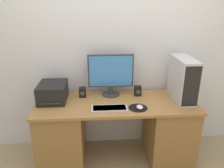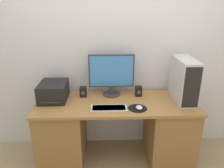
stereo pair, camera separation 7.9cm
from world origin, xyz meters
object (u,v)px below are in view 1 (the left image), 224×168
object	(u,v)px
speaker_left	(83,92)
speaker_right	(138,91)
printer	(53,92)
computer_tower	(183,79)
mouse	(140,107)
keyboard	(109,108)
monitor	(111,73)

from	to	relation	value
speaker_left	speaker_right	xyz separation A→B (m)	(0.64, 0.00, 0.00)
speaker_left	speaker_right	distance (m)	0.64
speaker_left	speaker_right	size ratio (longest dim) A/B	1.00
printer	speaker_left	bearing A→B (deg)	12.80
computer_tower	mouse	bearing A→B (deg)	-158.21
speaker_left	mouse	bearing A→B (deg)	-29.67
mouse	printer	distance (m)	0.96
keyboard	printer	world-z (taller)	printer
keyboard	speaker_left	xyz separation A→B (m)	(-0.29, 0.33, 0.05)
monitor	speaker_right	xyz separation A→B (m)	(0.31, -0.04, -0.21)
keyboard	printer	bearing A→B (deg)	157.07
monitor	computer_tower	bearing A→B (deg)	-12.88
mouse	computer_tower	size ratio (longest dim) A/B	0.20
keyboard	speaker_left	size ratio (longest dim) A/B	3.19
monitor	mouse	world-z (taller)	monitor
mouse	computer_tower	xyz separation A→B (m)	(0.50, 0.20, 0.22)
speaker_right	monitor	bearing A→B (deg)	172.87
mouse	speaker_right	world-z (taller)	speaker_right
monitor	keyboard	bearing A→B (deg)	-95.77
printer	monitor	bearing A→B (deg)	9.82
mouse	speaker_right	size ratio (longest dim) A/B	0.81
keyboard	speaker_right	xyz separation A→B (m)	(0.35, 0.33, 0.05)
mouse	computer_tower	distance (m)	0.59
keyboard	speaker_right	size ratio (longest dim) A/B	3.19
keyboard	computer_tower	xyz separation A→B (m)	(0.81, 0.19, 0.22)
monitor	computer_tower	size ratio (longest dim) A/B	1.10
keyboard	mouse	distance (m)	0.31
keyboard	speaker_right	distance (m)	0.48
printer	speaker_right	world-z (taller)	printer
monitor	keyboard	distance (m)	0.45
keyboard	printer	size ratio (longest dim) A/B	0.99
mouse	speaker_right	xyz separation A→B (m)	(0.04, 0.34, 0.04)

